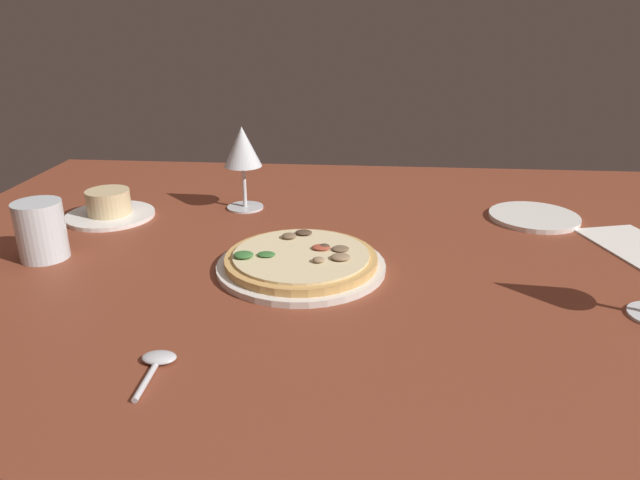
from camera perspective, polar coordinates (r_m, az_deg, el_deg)
name	(u,v)px	position (r cm, az deg, el deg)	size (l,w,h in cm)	color
dining_table	(337,257)	(99.59, 1.68, -1.70)	(150.00, 110.00, 4.00)	brown
pizza_main	(301,261)	(89.97, -1.85, -2.11)	(26.09, 26.09, 3.39)	silver
ramekin_on_saucer	(109,208)	(119.07, -19.91, 3.00)	(16.67, 16.67, 5.43)	white
wine_glass_far	(242,150)	(115.67, -7.59, 8.69)	(7.44, 7.44, 16.51)	silver
water_glass	(42,234)	(102.92, -25.57, 0.54)	(7.57, 7.57, 9.43)	silver
side_plate	(534,217)	(118.80, 20.20, 2.14)	(16.81, 16.81, 0.90)	white
spoon	(156,363)	(69.52, -15.71, -11.47)	(4.04, 9.14, 1.00)	silver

